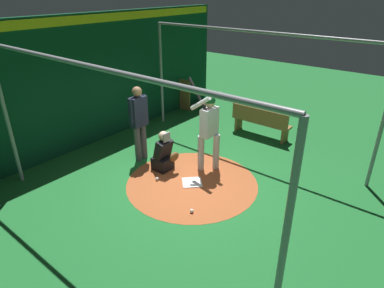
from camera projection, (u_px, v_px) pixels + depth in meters
The scene contains 12 objects.
ground_plane at pixel (192, 183), 7.35m from camera, with size 26.24×26.24×0.00m, color #1E6B2D.
dirt_circle at pixel (192, 183), 7.34m from camera, with size 2.89×2.89×0.01m, color #AD562D.
home_plate at pixel (192, 182), 7.34m from camera, with size 0.42×0.42×0.01m, color white.
batter at pixel (209, 125), 7.43m from camera, with size 0.68×0.49×2.16m.
catcher at pixel (164, 155), 7.72m from camera, with size 0.58×0.40×0.98m.
umpire at pixel (139, 120), 7.90m from camera, with size 0.23×0.49×1.86m.
back_wall at pixel (86, 82), 8.61m from camera, with size 0.23×10.24×3.35m.
cage_frame at pixel (192, 88), 6.42m from camera, with size 6.15×4.67×3.01m.
bat_rack at pixel (184, 95), 11.53m from camera, with size 0.58×0.19×1.05m.
bench at pixel (260, 122), 9.43m from camera, with size 1.73×0.36×0.85m.
baseball_0 at pixel (157, 179), 7.41m from camera, with size 0.07×0.07×0.07m, color white.
baseball_1 at pixel (192, 211), 6.36m from camera, with size 0.07×0.07×0.07m, color white.
Camera 1 is at (3.92, -4.87, 3.95)m, focal length 31.11 mm.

